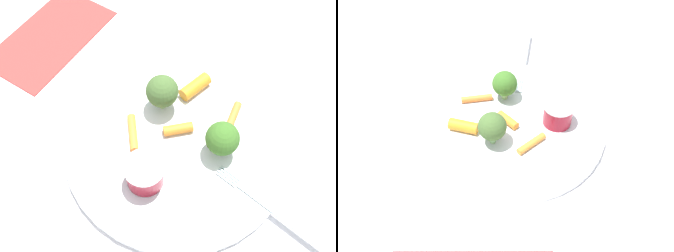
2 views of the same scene
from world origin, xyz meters
The scene contains 10 objects.
ground_plane centered at (0.00, 0.00, 0.00)m, with size 2.40×2.40×0.00m, color silver.
plate centered at (0.00, 0.00, 0.01)m, with size 0.28×0.28×0.01m, color white.
sauce_cup centered at (-0.06, 0.03, 0.03)m, with size 0.05×0.05×0.04m.
broccoli_floret_0 centered at (-0.01, -0.05, 0.04)m, with size 0.04×0.04×0.05m.
broccoli_floret_1 centered at (0.05, 0.02, 0.05)m, with size 0.04×0.04×0.05m.
carrot_stick_0 centered at (0.00, 0.06, 0.02)m, with size 0.01×0.01×0.05m, color orange.
carrot_stick_1 centered at (0.01, 0.00, 0.02)m, with size 0.01×0.01×0.04m, color orange.
carrot_stick_2 centered at (0.03, -0.07, 0.02)m, with size 0.01×0.01×0.05m, color orange.
carrot_stick_3 centered at (0.08, -0.02, 0.02)m, with size 0.02×0.02×0.04m, color orange.
fork centered at (-0.09, -0.13, 0.01)m, with size 0.11×0.16×0.00m.
Camera 2 is at (0.18, 0.33, 0.41)m, focal length 37.64 mm.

